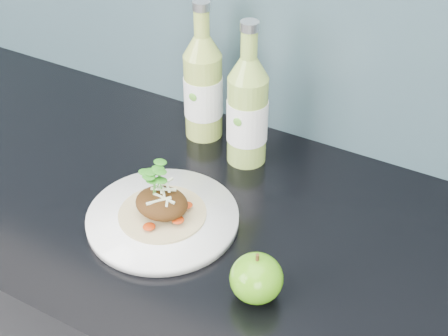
{
  "coord_description": "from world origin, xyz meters",
  "views": [
    {
      "loc": [
        0.41,
        1.03,
        1.58
      ],
      "look_at": [
        0.03,
        1.7,
        1.0
      ],
      "focal_mm": 50.0,
      "sensor_mm": 36.0,
      "label": 1
    }
  ],
  "objects_px": {
    "dinner_plate": "(163,218)",
    "green_apple": "(256,278)",
    "cider_bottle_left": "(203,87)",
    "cider_bottle_right": "(247,111)"
  },
  "relations": [
    {
      "from": "dinner_plate",
      "to": "green_apple",
      "type": "distance_m",
      "value": 0.22
    },
    {
      "from": "cider_bottle_left",
      "to": "cider_bottle_right",
      "type": "distance_m",
      "value": 0.12
    },
    {
      "from": "green_apple",
      "to": "cider_bottle_left",
      "type": "xyz_separation_m",
      "value": [
        -0.28,
        0.32,
        0.07
      ]
    },
    {
      "from": "green_apple",
      "to": "cider_bottle_left",
      "type": "distance_m",
      "value": 0.43
    },
    {
      "from": "green_apple",
      "to": "cider_bottle_left",
      "type": "relative_size",
      "value": 0.33
    },
    {
      "from": "dinner_plate",
      "to": "cider_bottle_right",
      "type": "bearing_deg",
      "value": 81.04
    },
    {
      "from": "cider_bottle_left",
      "to": "dinner_plate",
      "type": "bearing_deg",
      "value": -82.16
    },
    {
      "from": "green_apple",
      "to": "cider_bottle_right",
      "type": "xyz_separation_m",
      "value": [
        -0.17,
        0.29,
        0.07
      ]
    },
    {
      "from": "dinner_plate",
      "to": "green_apple",
      "type": "relative_size",
      "value": 3.55
    },
    {
      "from": "cider_bottle_right",
      "to": "cider_bottle_left",
      "type": "bearing_deg",
      "value": 173.28
    }
  ]
}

